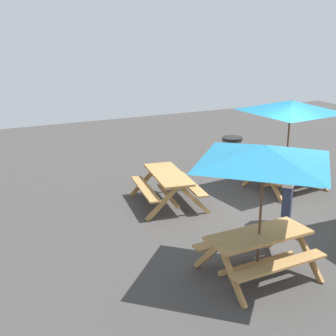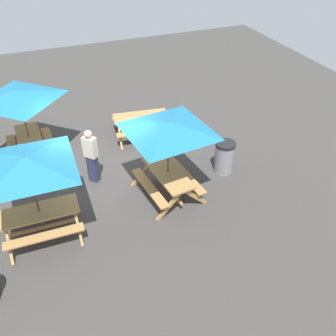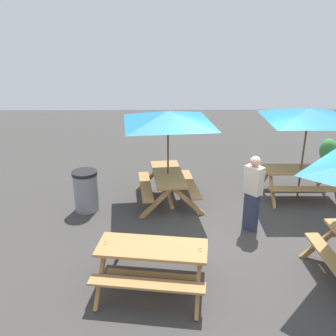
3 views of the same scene
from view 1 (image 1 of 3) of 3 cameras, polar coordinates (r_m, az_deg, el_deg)
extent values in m
plane|color=#3D3A38|center=(10.61, 13.64, -6.09)|extent=(24.00, 24.00, 0.00)
cube|color=#A87A44|center=(10.88, 0.00, -0.80)|extent=(0.94, 1.88, 0.05)
cube|color=#A87A44|center=(10.83, -2.78, -2.53)|extent=(0.50, 1.82, 0.04)
cube|color=#A87A44|center=(11.14, 2.70, -1.95)|extent=(0.50, 1.82, 0.04)
cube|color=#A87A44|center=(11.62, -2.86, -1.55)|extent=(0.80, 0.17, 0.81)
cube|color=#A87A44|center=(11.81, 0.57, -1.21)|extent=(0.80, 0.17, 0.81)
cube|color=#A87A44|center=(10.21, -0.66, -4.28)|extent=(0.80, 0.17, 0.81)
cube|color=#A87A44|center=(10.42, 3.20, -3.83)|extent=(0.80, 0.17, 0.81)
cube|color=#A87A44|center=(11.05, 0.00, -3.36)|extent=(0.28, 1.55, 0.06)
cube|color=#A87A44|center=(12.30, 14.23, 0.82)|extent=(1.87, 0.90, 0.05)
cube|color=#A87A44|center=(12.75, 12.38, 0.18)|extent=(1.82, 0.46, 0.04)
cube|color=#A87A44|center=(12.03, 15.99, -1.15)|extent=(1.82, 0.46, 0.04)
cube|color=#A87A44|center=(13.19, 15.36, 0.17)|extent=(0.15, 0.80, 0.81)
cube|color=#A87A44|center=(12.73, 17.74, -0.67)|extent=(0.15, 0.80, 0.81)
cube|color=#A87A44|center=(12.13, 10.29, -0.98)|extent=(0.15, 0.80, 0.81)
cube|color=#A87A44|center=(11.63, 12.67, -1.94)|extent=(0.15, 0.80, 0.81)
cube|color=#A87A44|center=(12.45, 14.05, -1.48)|extent=(1.56, 0.25, 0.06)
cylinder|color=brown|center=(12.19, 14.37, 2.66)|extent=(0.04, 0.04, 2.30)
pyramid|color=teal|center=(11.98, 14.74, 7.33)|extent=(2.81, 2.81, 0.28)
cube|color=#A87A44|center=(8.03, 11.04, -8.03)|extent=(1.83, 0.77, 0.05)
cube|color=#A87A44|center=(8.55, 8.63, -8.42)|extent=(1.81, 0.33, 0.04)
cube|color=#A87A44|center=(7.79, 13.46, -11.44)|extent=(1.81, 0.33, 0.04)
cube|color=#A87A44|center=(8.90, 13.43, -8.20)|extent=(0.09, 0.80, 0.81)
cube|color=#A87A44|center=(8.43, 16.69, -10.00)|extent=(0.09, 0.80, 0.81)
cube|color=#A87A44|center=(8.05, 4.81, -10.64)|extent=(0.09, 0.80, 0.81)
cube|color=#A87A44|center=(7.52, 7.84, -12.91)|extent=(0.09, 0.80, 0.81)
cube|color=#A87A44|center=(8.27, 10.83, -11.29)|extent=(1.56, 0.13, 0.06)
cylinder|color=brown|center=(7.87, 11.21, -5.33)|extent=(0.04, 0.04, 2.30)
pyramid|color=teal|center=(7.54, 11.66, 1.76)|extent=(2.08, 2.08, 0.28)
cylinder|color=gray|center=(13.64, 7.74, 1.57)|extent=(0.56, 0.56, 0.90)
cylinder|color=black|center=(13.52, 7.83, 3.57)|extent=(0.59, 0.59, 0.08)
cube|color=#2D334C|center=(10.30, 14.29, -4.32)|extent=(0.33, 0.32, 0.85)
cube|color=beige|center=(10.06, 14.60, -0.48)|extent=(0.41, 0.40, 0.60)
sphere|color=tan|center=(9.94, 14.78, 1.77)|extent=(0.22, 0.22, 0.22)
camera|label=2|loc=(16.33, 45.88, 21.80)|focal=40.00mm
camera|label=3|loc=(9.19, -31.54, 15.02)|focal=40.00mm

